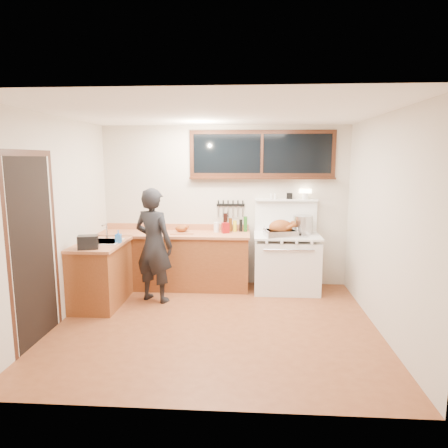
# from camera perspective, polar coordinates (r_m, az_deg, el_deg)

# --- Properties ---
(ground_plane) EXTENTS (4.00, 3.50, 0.02)m
(ground_plane) POSITION_cam_1_polar(r_m,az_deg,el_deg) (5.21, -1.20, -14.23)
(ground_plane) COLOR brown
(room_shell) EXTENTS (4.10, 3.60, 2.65)m
(room_shell) POSITION_cam_1_polar(r_m,az_deg,el_deg) (4.80, -1.26, 4.26)
(room_shell) COLOR beige
(room_shell) RESTS_ON ground
(counter_back) EXTENTS (2.44, 0.64, 1.00)m
(counter_back) POSITION_cam_1_polar(r_m,az_deg,el_deg) (6.53, -7.14, -5.09)
(counter_back) COLOR brown
(counter_back) RESTS_ON ground
(counter_left) EXTENTS (0.64, 1.09, 0.90)m
(counter_left) POSITION_cam_1_polar(r_m,az_deg,el_deg) (6.01, -17.16, -6.75)
(counter_left) COLOR brown
(counter_left) RESTS_ON ground
(sink_unit) EXTENTS (0.50, 0.45, 0.37)m
(sink_unit) POSITION_cam_1_polar(r_m,az_deg,el_deg) (5.98, -16.91, -2.92)
(sink_unit) COLOR white
(sink_unit) RESTS_ON counter_left
(vintage_stove) EXTENTS (1.02, 0.74, 1.59)m
(vintage_stove) POSITION_cam_1_polar(r_m,az_deg,el_deg) (6.40, 8.89, -5.31)
(vintage_stove) COLOR white
(vintage_stove) RESTS_ON ground
(back_window) EXTENTS (2.32, 0.13, 0.77)m
(back_window) POSITION_cam_1_polar(r_m,az_deg,el_deg) (6.48, 5.43, 9.21)
(back_window) COLOR black
(back_window) RESTS_ON room_shell
(left_doorway) EXTENTS (0.02, 1.04, 2.17)m
(left_doorway) POSITION_cam_1_polar(r_m,az_deg,el_deg) (4.95, -25.51, -3.10)
(left_doorway) COLOR black
(left_doorway) RESTS_ON ground
(knife_strip) EXTENTS (0.46, 0.03, 0.28)m
(knife_strip) POSITION_cam_1_polar(r_m,az_deg,el_deg) (6.54, 0.94, 2.63)
(knife_strip) COLOR black
(knife_strip) RESTS_ON room_shell
(man) EXTENTS (0.71, 0.60, 1.67)m
(man) POSITION_cam_1_polar(r_m,az_deg,el_deg) (5.87, -10.00, -3.01)
(man) COLOR black
(man) RESTS_ON ground
(soap_bottle) EXTENTS (0.09, 0.09, 0.18)m
(soap_bottle) POSITION_cam_1_polar(r_m,az_deg,el_deg) (5.81, -14.86, -1.73)
(soap_bottle) COLOR blue
(soap_bottle) RESTS_ON counter_left
(toaster) EXTENTS (0.30, 0.25, 0.18)m
(toaster) POSITION_cam_1_polar(r_m,az_deg,el_deg) (5.54, -18.84, -2.47)
(toaster) COLOR black
(toaster) RESTS_ON counter_left
(cutting_board) EXTENTS (0.40, 0.33, 0.13)m
(cutting_board) POSITION_cam_1_polar(r_m,az_deg,el_deg) (6.38, -6.05, -0.85)
(cutting_board) COLOR #B26D46
(cutting_board) RESTS_ON counter_back
(roast_turkey) EXTENTS (0.52, 0.43, 0.26)m
(roast_turkey) POSITION_cam_1_polar(r_m,az_deg,el_deg) (6.14, 8.15, -0.80)
(roast_turkey) COLOR silver
(roast_turkey) RESTS_ON vintage_stove
(stockpot) EXTENTS (0.40, 0.40, 0.29)m
(stockpot) POSITION_cam_1_polar(r_m,az_deg,el_deg) (6.39, 11.17, -0.10)
(stockpot) COLOR silver
(stockpot) RESTS_ON vintage_stove
(saucepan) EXTENTS (0.16, 0.28, 0.11)m
(saucepan) POSITION_cam_1_polar(r_m,az_deg,el_deg) (6.44, 9.77, -0.79)
(saucepan) COLOR silver
(saucepan) RESTS_ON vintage_stove
(pot_lid) EXTENTS (0.31, 0.31, 0.04)m
(pot_lid) POSITION_cam_1_polar(r_m,az_deg,el_deg) (6.20, 10.80, -1.63)
(pot_lid) COLOR silver
(pot_lid) RESTS_ON vintage_stove
(coffee_tin) EXTENTS (0.13, 0.12, 0.17)m
(coffee_tin) POSITION_cam_1_polar(r_m,az_deg,el_deg) (6.35, 0.21, -0.56)
(coffee_tin) COLOR maroon
(coffee_tin) RESTS_ON counter_back
(pitcher) EXTENTS (0.10, 0.10, 0.16)m
(pitcher) POSITION_cam_1_polar(r_m,az_deg,el_deg) (6.43, -1.10, -0.47)
(pitcher) COLOR white
(pitcher) RESTS_ON counter_back
(bottle_cluster) EXTENTS (0.39, 0.07, 0.30)m
(bottle_cluster) POSITION_cam_1_polar(r_m,az_deg,el_deg) (6.48, 1.39, 0.00)
(bottle_cluster) COLOR black
(bottle_cluster) RESTS_ON counter_back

